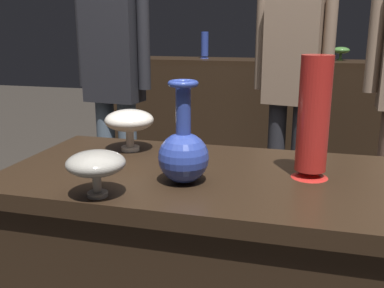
# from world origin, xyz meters

# --- Properties ---
(display_plinth) EXTENTS (1.20, 0.64, 0.80)m
(display_plinth) POSITION_xyz_m (0.00, 0.00, 0.40)
(display_plinth) COLOR black
(display_plinth) RESTS_ON ground_plane
(back_display_shelf) EXTENTS (2.60, 0.40, 0.99)m
(back_display_shelf) POSITION_xyz_m (0.00, 2.20, 0.49)
(back_display_shelf) COLOR black
(back_display_shelf) RESTS_ON ground_plane
(vase_centerpiece) EXTENTS (0.14, 0.14, 0.29)m
(vase_centerpiece) POSITION_xyz_m (-0.02, -0.10, 0.89)
(vase_centerpiece) COLOR #2D429E
(vase_centerpiece) RESTS_ON display_plinth
(vase_tall_behind) EXTENTS (0.17, 0.17, 0.15)m
(vase_tall_behind) POSITION_xyz_m (-0.30, 0.17, 0.91)
(vase_tall_behind) COLOR silver
(vase_tall_behind) RESTS_ON display_plinth
(vase_left_accent) EXTENTS (0.11, 0.11, 0.36)m
(vase_left_accent) POSITION_xyz_m (0.33, 0.03, 0.97)
(vase_left_accent) COLOR red
(vase_left_accent) RESTS_ON display_plinth
(vase_right_accent) EXTENTS (0.15, 0.15, 0.12)m
(vase_right_accent) POSITION_xyz_m (-0.21, -0.27, 0.89)
(vase_right_accent) COLOR gray
(vase_right_accent) RESTS_ON display_plinth
(shelf_vase_center) EXTENTS (0.13, 0.13, 0.21)m
(shelf_vase_center) POSITION_xyz_m (0.00, 2.18, 1.10)
(shelf_vase_center) COLOR #2D429E
(shelf_vase_center) RESTS_ON back_display_shelf
(shelf_vase_left) EXTENTS (0.07, 0.07, 0.21)m
(shelf_vase_left) POSITION_xyz_m (-0.52, 2.25, 1.09)
(shelf_vase_left) COLOR #2D429E
(shelf_vase_left) RESTS_ON back_display_shelf
(shelf_vase_right) EXTENTS (0.13, 0.13, 0.10)m
(shelf_vase_right) POSITION_xyz_m (0.52, 2.27, 1.06)
(shelf_vase_right) COLOR #477A38
(shelf_vase_right) RESTS_ON back_display_shelf
(shelf_vase_far_left) EXTENTS (0.09, 0.09, 0.08)m
(shelf_vase_far_left) POSITION_xyz_m (-1.04, 2.18, 1.05)
(shelf_vase_far_left) COLOR #2D429E
(shelf_vase_far_left) RESTS_ON back_display_shelf
(visitor_center_back) EXTENTS (0.46, 0.25, 1.58)m
(visitor_center_back) POSITION_xyz_m (0.21, 1.45, 0.93)
(visitor_center_back) COLOR #232328
(visitor_center_back) RESTS_ON ground_plane
(visitor_near_left) EXTENTS (0.47, 0.22, 1.64)m
(visitor_near_left) POSITION_xyz_m (-0.79, 1.11, 0.97)
(visitor_near_left) COLOR slate
(visitor_near_left) RESTS_ON ground_plane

